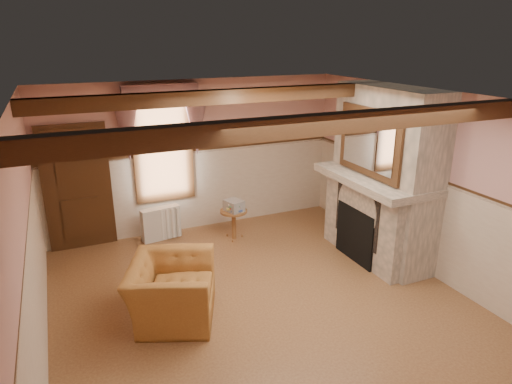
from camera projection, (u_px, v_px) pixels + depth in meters
name	position (u px, v px, depth m)	size (l,w,h in m)	color
floor	(263.00, 304.00, 6.31)	(5.50, 6.00, 0.01)	brown
ceiling	(264.00, 99.00, 5.40)	(5.50, 6.00, 0.01)	silver
wall_back	(196.00, 156.00, 8.45)	(5.50, 0.02, 2.80)	tan
wall_front	(438.00, 348.00, 3.26)	(5.50, 0.02, 2.80)	tan
wall_left	(26.00, 248.00, 4.80)	(0.02, 6.00, 2.80)	tan
wall_right	(428.00, 183.00, 6.91)	(0.02, 6.00, 2.80)	tan
wainscot	(263.00, 255.00, 6.06)	(5.50, 6.00, 1.50)	beige
chair_rail	(263.00, 202.00, 5.82)	(5.50, 6.00, 0.08)	black
firebox	(359.00, 234.00, 7.45)	(0.20, 0.95, 0.90)	black
armchair	(172.00, 290.00, 5.91)	(1.19, 1.04, 0.78)	#9E662D
side_table	(234.00, 224.00, 8.26)	(0.49, 0.49, 0.55)	brown
book_stack	(234.00, 206.00, 8.11)	(0.26, 0.32, 0.20)	#B7AD8C
radiator	(161.00, 223.00, 8.24)	(0.70, 0.18, 0.60)	silver
bowl	(370.00, 170.00, 7.34)	(0.32, 0.32, 0.08)	brown
mantel_clock	(354.00, 160.00, 7.70)	(0.14, 0.24, 0.20)	black
oil_lamp	(362.00, 161.00, 7.50)	(0.11, 0.11, 0.28)	#B88F34
candle_red	(401.00, 180.00, 6.71)	(0.06, 0.06, 0.16)	#AE1527
jar_yellow	(383.00, 174.00, 7.06)	(0.06, 0.06, 0.12)	gold
fireplace	(385.00, 175.00, 7.30)	(0.85, 2.00, 2.80)	gray
mantel	(375.00, 179.00, 7.24)	(1.05, 2.05, 0.12)	gray
overmantel_mirror	(369.00, 142.00, 6.98)	(0.06, 1.44, 1.04)	silver
door	(78.00, 190.00, 7.71)	(1.10, 0.10, 2.10)	black
window	(163.00, 146.00, 8.11)	(1.06, 0.08, 2.02)	white
window_drapes	(162.00, 113.00, 7.84)	(1.30, 0.14, 1.40)	gray
ceiling_beam_front	(316.00, 125.00, 4.39)	(5.50, 0.18, 0.20)	black
ceiling_beam_back	(228.00, 96.00, 6.47)	(5.50, 0.18, 0.20)	black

